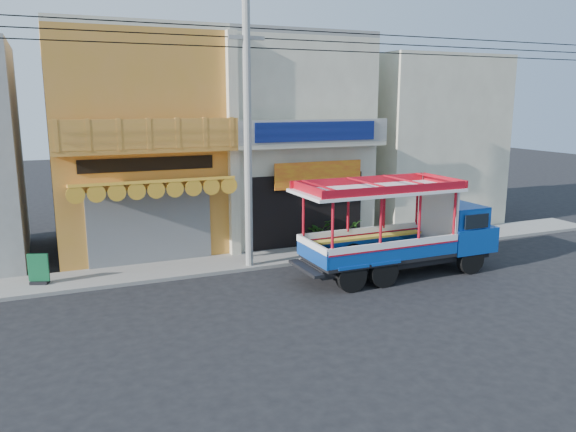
{
  "coord_description": "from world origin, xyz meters",
  "views": [
    {
      "loc": [
        -7.07,
        -14.21,
        5.66
      ],
      "look_at": [
        0.09,
        2.5,
        1.9
      ],
      "focal_mm": 35.0,
      "sensor_mm": 36.0,
      "label": 1
    }
  ],
  "objects_px": {
    "green_sign": "(39,271)",
    "potted_plant_a": "(319,233)",
    "potted_plant_c": "(356,234)",
    "utility_pole": "(252,120)",
    "songthaew_truck": "(410,228)"
  },
  "relations": [
    {
      "from": "utility_pole",
      "to": "songthaew_truck",
      "type": "height_order",
      "value": "utility_pole"
    },
    {
      "from": "songthaew_truck",
      "to": "potted_plant_a",
      "type": "height_order",
      "value": "songthaew_truck"
    },
    {
      "from": "songthaew_truck",
      "to": "green_sign",
      "type": "distance_m",
      "value": 11.83
    },
    {
      "from": "green_sign",
      "to": "potted_plant_a",
      "type": "distance_m",
      "value": 9.93
    },
    {
      "from": "green_sign",
      "to": "potted_plant_c",
      "type": "height_order",
      "value": "potted_plant_c"
    },
    {
      "from": "potted_plant_a",
      "to": "songthaew_truck",
      "type": "bearing_deg",
      "value": -97.12
    },
    {
      "from": "utility_pole",
      "to": "songthaew_truck",
      "type": "bearing_deg",
      "value": -29.05
    },
    {
      "from": "potted_plant_a",
      "to": "potted_plant_c",
      "type": "height_order",
      "value": "potted_plant_c"
    },
    {
      "from": "green_sign",
      "to": "potted_plant_c",
      "type": "bearing_deg",
      "value": -0.25
    },
    {
      "from": "green_sign",
      "to": "potted_plant_c",
      "type": "distance_m",
      "value": 11.11
    },
    {
      "from": "green_sign",
      "to": "potted_plant_a",
      "type": "height_order",
      "value": "potted_plant_a"
    },
    {
      "from": "utility_pole",
      "to": "potted_plant_a",
      "type": "height_order",
      "value": "utility_pole"
    },
    {
      "from": "songthaew_truck",
      "to": "potted_plant_c",
      "type": "relative_size",
      "value": 6.21
    },
    {
      "from": "potted_plant_c",
      "to": "green_sign",
      "type": "bearing_deg",
      "value": -53.84
    },
    {
      "from": "potted_plant_c",
      "to": "potted_plant_a",
      "type": "bearing_deg",
      "value": -83.83
    }
  ]
}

